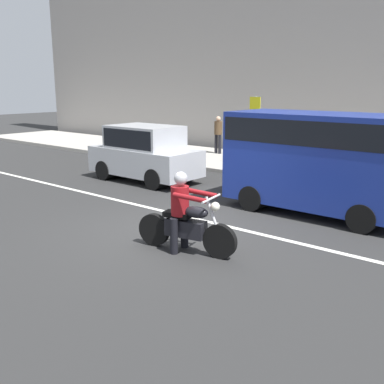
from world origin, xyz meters
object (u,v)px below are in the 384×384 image
(motorcycle_with_rider_crimson, at_px, (185,219))
(parked_van_cobalt_blue, at_px, (321,157))
(parked_hatchback_silver, at_px, (145,153))
(street_sign_post, at_px, (255,124))
(pedestrian_bystander, at_px, (218,132))

(motorcycle_with_rider_crimson, xyz_separation_m, parked_van_cobalt_blue, (0.79, 4.09, 0.76))
(parked_hatchback_silver, relative_size, street_sign_post, 1.46)
(pedestrian_bystander, bearing_deg, parked_van_cobalt_blue, -38.03)
(parked_hatchback_silver, distance_m, parked_van_cobalt_blue, 6.03)
(motorcycle_with_rider_crimson, relative_size, parked_van_cobalt_blue, 0.46)
(pedestrian_bystander, bearing_deg, street_sign_post, -29.40)
(street_sign_post, height_order, pedestrian_bystander, street_sign_post)
(motorcycle_with_rider_crimson, xyz_separation_m, street_sign_post, (-3.61, 8.15, 1.04))
(motorcycle_with_rider_crimson, bearing_deg, parked_van_cobalt_blue, 79.00)
(parked_van_cobalt_blue, bearing_deg, motorcycle_with_rider_crimson, -101.00)
(parked_hatchback_silver, bearing_deg, pedestrian_bystander, 102.25)
(motorcycle_with_rider_crimson, distance_m, street_sign_post, 8.98)
(parked_hatchback_silver, height_order, street_sign_post, street_sign_post)
(parked_hatchback_silver, bearing_deg, motorcycle_with_rider_crimson, -38.16)
(motorcycle_with_rider_crimson, xyz_separation_m, parked_hatchback_silver, (-5.22, 4.10, 0.30))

